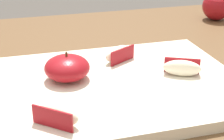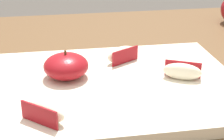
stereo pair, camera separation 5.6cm
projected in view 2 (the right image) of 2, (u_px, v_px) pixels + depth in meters
name	position (u px, v px, depth m)	size (l,w,h in m)	color
dining_table	(66.00, 137.00, 0.66)	(1.13, 0.85, 0.77)	brown
cutting_board	(112.00, 86.00, 0.57)	(0.42, 0.30, 0.02)	beige
apple_half_skin_up	(69.00, 66.00, 0.57)	(0.07, 0.07, 0.05)	maroon
apple_wedge_left	(124.00, 54.00, 0.64)	(0.06, 0.05, 0.03)	#F4EACC
apple_wedge_near_knife	(185.00, 71.00, 0.57)	(0.06, 0.05, 0.03)	#F4EACC
apple_wedge_back	(48.00, 111.00, 0.46)	(0.06, 0.06, 0.03)	#F4EACC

